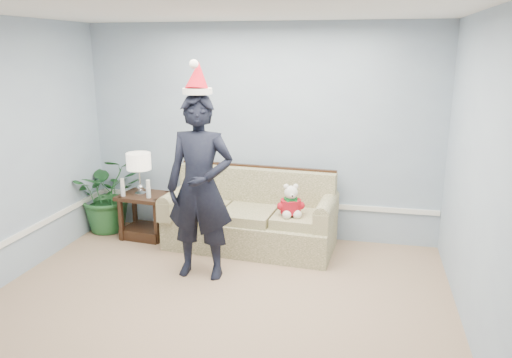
{
  "coord_description": "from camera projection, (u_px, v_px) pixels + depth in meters",
  "views": [
    {
      "loc": [
        1.34,
        -3.59,
        2.38
      ],
      "look_at": [
        0.17,
        1.55,
        1.0
      ],
      "focal_mm": 35.0,
      "sensor_mm": 36.0,
      "label": 1
    }
  ],
  "objects": [
    {
      "name": "candle_pair",
      "position": [
        135.0,
        189.0,
        6.24
      ],
      "size": [
        0.41,
        0.06,
        0.23
      ],
      "color": "silver",
      "rests_on": "side_table"
    },
    {
      "name": "santa_hat",
      "position": [
        198.0,
        79.0,
        4.92
      ],
      "size": [
        0.3,
        0.34,
        0.35
      ],
      "rotation": [
        0.0,
        0.0,
        0.02
      ],
      "color": "white",
      "rests_on": "man"
    },
    {
      "name": "table_lamp",
      "position": [
        139.0,
        163.0,
        6.25
      ],
      "size": [
        0.3,
        0.3,
        0.54
      ],
      "color": "silver",
      "rests_on": "side_table"
    },
    {
      "name": "teddy_bear",
      "position": [
        290.0,
        204.0,
        5.75
      ],
      "size": [
        0.3,
        0.3,
        0.39
      ],
      "rotation": [
        0.0,
        0.0,
        0.33
      ],
      "color": "white",
      "rests_on": "sofa"
    },
    {
      "name": "sofa",
      "position": [
        251.0,
        220.0,
        6.15
      ],
      "size": [
        2.08,
        1.01,
        0.95
      ],
      "rotation": [
        0.0,
        0.0,
        -0.07
      ],
      "color": "#4F5528",
      "rests_on": "room_shell"
    },
    {
      "name": "man",
      "position": [
        200.0,
        188.0,
        5.19
      ],
      "size": [
        0.72,
        0.48,
        1.95
      ],
      "primitive_type": "imported",
      "rotation": [
        0.0,
        0.0,
        0.02
      ],
      "color": "black",
      "rests_on": "room_shell"
    },
    {
      "name": "houseplant",
      "position": [
        108.0,
        193.0,
        6.64
      ],
      "size": [
        1.22,
        1.21,
        1.02
      ],
      "primitive_type": "imported",
      "rotation": [
        0.0,
        0.0,
        0.71
      ],
      "color": "#235B2B",
      "rests_on": "room_shell"
    },
    {
      "name": "wainscot_trim",
      "position": [
        130.0,
        228.0,
        5.52
      ],
      "size": [
        4.49,
        4.99,
        0.06
      ],
      "color": "white",
      "rests_on": "room_shell"
    },
    {
      "name": "side_table",
      "position": [
        145.0,
        220.0,
        6.46
      ],
      "size": [
        0.64,
        0.56,
        0.57
      ],
      "rotation": [
        0.0,
        0.0,
        -0.11
      ],
      "color": "#362013",
      "rests_on": "room_shell"
    },
    {
      "name": "room_shell",
      "position": [
        192.0,
        183.0,
        3.93
      ],
      "size": [
        4.54,
        5.04,
        2.74
      ],
      "color": "#9D7F65",
      "rests_on": "ground"
    }
  ]
}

